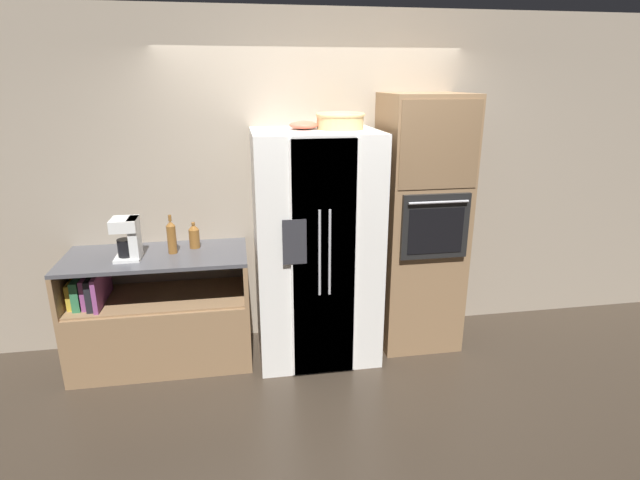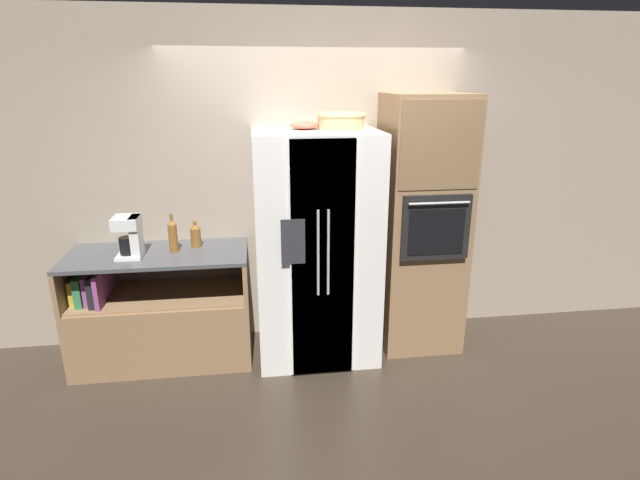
{
  "view_description": "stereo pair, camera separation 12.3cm",
  "coord_description": "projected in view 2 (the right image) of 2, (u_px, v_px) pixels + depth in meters",
  "views": [
    {
      "loc": [
        -0.65,
        -3.76,
        2.26
      ],
      "look_at": [
        -0.02,
        -0.05,
        1.04
      ],
      "focal_mm": 28.0,
      "sensor_mm": 36.0,
      "label": 1
    },
    {
      "loc": [
        -0.53,
        -3.78,
        2.26
      ],
      "look_at": [
        -0.02,
        -0.05,
        1.04
      ],
      "focal_mm": 28.0,
      "sensor_mm": 36.0,
      "label": 2
    }
  ],
  "objects": [
    {
      "name": "fruit_bowl",
      "position": [
        304.0,
        125.0,
        3.85
      ],
      "size": [
        0.23,
        0.23,
        0.06
      ],
      "color": "#DB664C",
      "rests_on": "refrigerator"
    },
    {
      "name": "wicker_basket",
      "position": [
        341.0,
        120.0,
        3.85
      ],
      "size": [
        0.38,
        0.38,
        0.12
      ],
      "color": "tan",
      "rests_on": "refrigerator"
    },
    {
      "name": "bottle_tall",
      "position": [
        173.0,
        235.0,
        3.96
      ],
      "size": [
        0.07,
        0.07,
        0.31
      ],
      "color": "brown",
      "rests_on": "counter_left"
    },
    {
      "name": "ground_plane",
      "position": [
        321.0,
        352.0,
        4.32
      ],
      "size": [
        20.0,
        20.0,
        0.0
      ],
      "primitive_type": "plane",
      "color": "#382D23"
    },
    {
      "name": "bottle_short",
      "position": [
        196.0,
        235.0,
        4.09
      ],
      "size": [
        0.08,
        0.08,
        0.21
      ],
      "color": "brown",
      "rests_on": "counter_left"
    },
    {
      "name": "wall_back",
      "position": [
        314.0,
        182.0,
        4.33
      ],
      "size": [
        12.0,
        0.06,
        2.8
      ],
      "color": "tan",
      "rests_on": "ground_plane"
    },
    {
      "name": "coffee_maker",
      "position": [
        131.0,
        235.0,
        3.82
      ],
      "size": [
        0.19,
        0.21,
        0.32
      ],
      "color": "white",
      "rests_on": "counter_left"
    },
    {
      "name": "wall_oven",
      "position": [
        421.0,
        225.0,
        4.21
      ],
      "size": [
        0.67,
        0.69,
        2.15
      ],
      "color": "#93704C",
      "rests_on": "ground_plane"
    },
    {
      "name": "counter_left",
      "position": [
        162.0,
        320.0,
        4.14
      ],
      "size": [
        1.41,
        0.67,
        0.94
      ],
      "color": "#93704C",
      "rests_on": "ground_plane"
    },
    {
      "name": "refrigerator",
      "position": [
        316.0,
        248.0,
        4.07
      ],
      "size": [
        0.98,
        0.81,
        1.88
      ],
      "color": "white",
      "rests_on": "ground_plane"
    }
  ]
}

